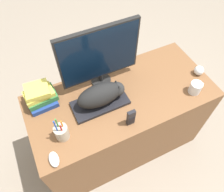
% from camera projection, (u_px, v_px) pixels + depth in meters
% --- Properties ---
extents(ground_plane, '(12.00, 12.00, 0.00)m').
position_uv_depth(ground_plane, '(134.00, 169.00, 2.02)').
color(ground_plane, gray).
extents(desk, '(1.36, 0.63, 0.77)m').
position_uv_depth(desk, '(120.00, 122.00, 1.88)').
color(desk, brown).
rests_on(desk, ground_plane).
extents(keyboard, '(0.39, 0.18, 0.02)m').
position_uv_depth(keyboard, '(100.00, 103.00, 1.51)').
color(keyboard, black).
rests_on(keyboard, desk).
extents(cat, '(0.34, 0.15, 0.16)m').
position_uv_depth(cat, '(102.00, 94.00, 1.44)').
color(cat, black).
rests_on(cat, keyboard).
extents(monitor, '(0.56, 0.15, 0.48)m').
position_uv_depth(monitor, '(100.00, 56.00, 1.43)').
color(monitor, black).
rests_on(monitor, desk).
extents(computer_mouse, '(0.06, 0.10, 0.03)m').
position_uv_depth(computer_mouse, '(54.00, 159.00, 1.27)').
color(computer_mouse, silver).
rests_on(computer_mouse, desk).
extents(coffee_mug, '(0.11, 0.08, 0.09)m').
position_uv_depth(coffee_mug, '(196.00, 88.00, 1.55)').
color(coffee_mug, silver).
rests_on(coffee_mug, desk).
extents(pen_cup, '(0.09, 0.09, 0.21)m').
position_uv_depth(pen_cup, '(62.00, 132.00, 1.33)').
color(pen_cup, '#B2A893').
rests_on(pen_cup, desk).
extents(baseball, '(0.07, 0.07, 0.07)m').
position_uv_depth(baseball, '(199.00, 70.00, 1.66)').
color(baseball, silver).
rests_on(baseball, desk).
extents(phone, '(0.05, 0.03, 0.14)m').
position_uv_depth(phone, '(131.00, 118.00, 1.38)').
color(phone, black).
rests_on(phone, desk).
extents(book_stack, '(0.21, 0.18, 0.15)m').
position_uv_depth(book_stack, '(40.00, 96.00, 1.48)').
color(book_stack, navy).
rests_on(book_stack, desk).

